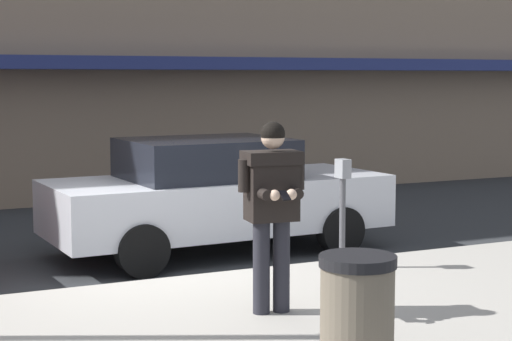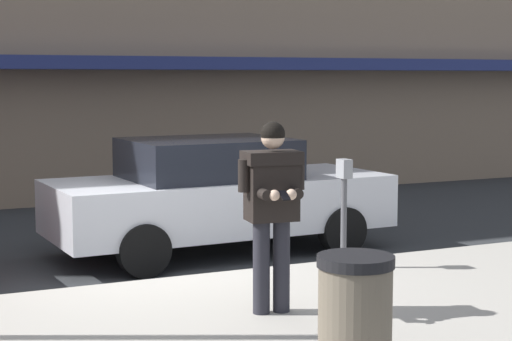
# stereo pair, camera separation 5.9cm
# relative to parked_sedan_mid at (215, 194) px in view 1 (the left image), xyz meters

# --- Properties ---
(ground_plane) EXTENTS (80.00, 80.00, 0.00)m
(ground_plane) POSITION_rel_parked_sedan_mid_xyz_m (-1.30, -1.41, -0.79)
(ground_plane) COLOR #2B2D30
(sidewalk) EXTENTS (32.00, 5.30, 0.14)m
(sidewalk) POSITION_rel_parked_sedan_mid_xyz_m (-0.30, -4.26, -0.72)
(sidewalk) COLOR #A8A399
(sidewalk) RESTS_ON ground
(curb_paint_line) EXTENTS (28.00, 0.12, 0.01)m
(curb_paint_line) POSITION_rel_parked_sedan_mid_xyz_m (-0.30, -1.36, -0.79)
(curb_paint_line) COLOR silver
(curb_paint_line) RESTS_ON ground
(parked_sedan_mid) EXTENTS (4.58, 2.08, 1.54)m
(parked_sedan_mid) POSITION_rel_parked_sedan_mid_xyz_m (0.00, 0.00, 0.00)
(parked_sedan_mid) COLOR silver
(parked_sedan_mid) RESTS_ON ground
(man_texting_on_phone) EXTENTS (0.65, 0.61, 1.81)m
(man_texting_on_phone) POSITION_rel_parked_sedan_mid_xyz_m (-0.83, -3.38, 0.46)
(man_texting_on_phone) COLOR #23232B
(man_texting_on_phone) RESTS_ON sidewalk
(parking_meter) EXTENTS (0.12, 0.18, 1.27)m
(parking_meter) POSITION_rel_parked_sedan_mid_xyz_m (0.76, -2.01, 0.18)
(parking_meter) COLOR #4C4C51
(parking_meter) RESTS_ON sidewalk
(trash_bin) EXTENTS (0.55, 0.55, 0.98)m
(trash_bin) POSITION_rel_parked_sedan_mid_xyz_m (-1.19, -5.45, -0.16)
(trash_bin) COLOR #665B4C
(trash_bin) RESTS_ON sidewalk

